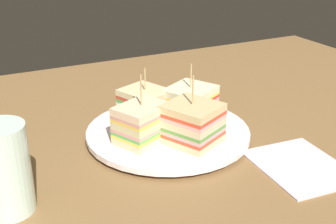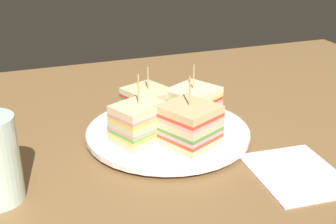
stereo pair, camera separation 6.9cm
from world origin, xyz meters
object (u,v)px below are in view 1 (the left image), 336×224
sandwich_wedge_1 (142,123)px  sandwich_wedge_3 (190,104)px  sandwich_wedge_0 (146,105)px  chip_pile (159,123)px  napkin (300,165)px  drinking_glass (4,176)px  spoon (142,101)px  plate (168,133)px  sandwich_wedge_2 (192,123)px

sandwich_wedge_1 → sandwich_wedge_3: size_ratio=1.06×
sandwich_wedge_0 → chip_pile: (0.57, -3.91, -1.80)cm
sandwich_wedge_3 → chip_pile: (-5.94, -0.67, -1.99)cm
napkin → chip_pile: bearing=127.6°
sandwich_wedge_1 → drinking_glass: (-20.35, -6.81, 0.34)cm
chip_pile → spoon: bearing=77.8°
plate → napkin: 20.66cm
sandwich_wedge_0 → sandwich_wedge_2: bearing=-7.6°
plate → spoon: bearing=82.1°
sandwich_wedge_3 → sandwich_wedge_0: bearing=-55.5°
sandwich_wedge_0 → drinking_glass: 27.69cm
sandwich_wedge_2 → drinking_glass: size_ratio=0.94×
sandwich_wedge_2 → sandwich_wedge_3: (3.74, 7.26, -0.22)cm
chip_pile → sandwich_wedge_2: bearing=-71.5°
chip_pile → napkin: chip_pile is taller
sandwich_wedge_1 → chip_pile: (4.23, 3.07, -2.10)cm
sandwich_wedge_3 → spoon: sandwich_wedge_3 is taller
plate → sandwich_wedge_0: bearing=105.7°
spoon → sandwich_wedge_0: bearing=66.0°
sandwich_wedge_0 → napkin: size_ratio=0.67×
sandwich_wedge_1 → sandwich_wedge_0: bearing=37.2°
sandwich_wedge_0 → sandwich_wedge_2: 10.86cm
sandwich_wedge_1 → plate: bearing=-6.2°
drinking_glass → sandwich_wedge_2: bearing=7.0°
sandwich_wedge_1 → sandwich_wedge_3: bearing=-4.9°
sandwich_wedge_2 → chip_pile: sandwich_wedge_2 is taller
sandwich_wedge_2 → chip_pile: 7.28cm
sandwich_wedge_2 → chip_pile: bearing=-7.7°
plate → drinking_glass: (-25.48, -8.57, 3.80)cm
spoon → napkin: 33.43cm
sandwich_wedge_3 → napkin: size_ratio=0.71×
plate → napkin: (12.67, -16.31, -0.67)cm
chip_pile → spoon: size_ratio=0.45×
sandwich_wedge_2 → spoon: 21.10cm
sandwich_wedge_3 → chip_pile: sandwich_wedge_3 is taller
sandwich_wedge_1 → sandwich_wedge_3: (10.18, 3.75, -0.11)cm
sandwich_wedge_3 → chip_pile: 6.30cm
plate → spoon: plate is taller
sandwich_wedge_0 → spoon: size_ratio=0.59×
spoon → sandwich_wedge_3: bearing=97.7°
spoon → napkin: (10.52, -31.73, -0.15)cm
sandwich_wedge_1 → sandwich_wedge_3: 10.84cm
plate → sandwich_wedge_1: (-5.13, -1.76, 3.46)cm
sandwich_wedge_1 → sandwich_wedge_2: bearing=-53.8°
napkin → sandwich_wedge_2: bearing=135.8°
drinking_glass → plate: bearing=18.6°
sandwich_wedge_0 → sandwich_wedge_1: bearing=-50.0°
sandwich_wedge_0 → drinking_glass: (-24.01, -13.79, 0.64)cm
sandwich_wedge_2 → napkin: size_ratio=0.75×
sandwich_wedge_0 → sandwich_wedge_2: sandwich_wedge_2 is taller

